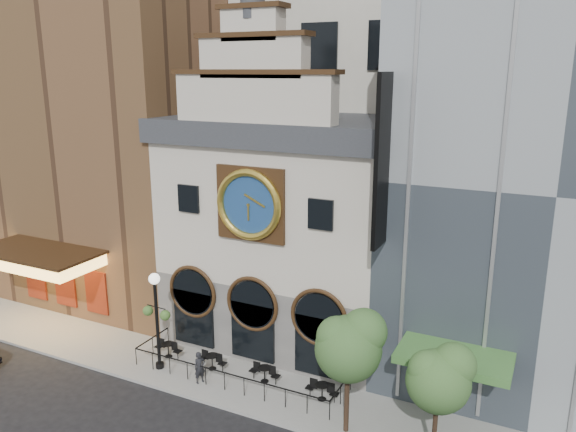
# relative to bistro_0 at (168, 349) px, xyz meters

# --- Properties ---
(ground) EXTENTS (120.00, 120.00, 0.00)m
(ground) POSITION_rel_bistro_0_xyz_m (4.34, -2.58, -0.61)
(ground) COLOR black
(ground) RESTS_ON ground
(sidewalk) EXTENTS (44.00, 5.00, 0.15)m
(sidewalk) POSITION_rel_bistro_0_xyz_m (4.34, -0.08, -0.54)
(sidewalk) COLOR gray
(sidewalk) RESTS_ON ground
(clock_building) EXTENTS (12.60, 8.78, 18.65)m
(clock_building) POSITION_rel_bistro_0_xyz_m (4.34, 5.25, 6.07)
(clock_building) COLOR #605E5B
(clock_building) RESTS_ON ground
(theater_building) EXTENTS (14.00, 15.60, 25.00)m
(theater_building) POSITION_rel_bistro_0_xyz_m (-8.66, 7.38, 11.99)
(theater_building) COLOR brown
(theater_building) RESTS_ON ground
(retail_building) EXTENTS (14.00, 14.40, 20.00)m
(retail_building) POSITION_rel_bistro_0_xyz_m (17.33, 7.41, 9.53)
(retail_building) COLOR gray
(retail_building) RESTS_ON ground
(cafe_railing) EXTENTS (10.60, 2.60, 0.90)m
(cafe_railing) POSITION_rel_bistro_0_xyz_m (4.34, -0.08, -0.01)
(cafe_railing) COLOR black
(cafe_railing) RESTS_ON sidewalk
(bistro_0) EXTENTS (1.58, 0.68, 0.90)m
(bistro_0) POSITION_rel_bistro_0_xyz_m (0.00, 0.00, 0.00)
(bistro_0) COLOR black
(bistro_0) RESTS_ON sidewalk
(bistro_1) EXTENTS (1.58, 0.68, 0.90)m
(bistro_1) POSITION_rel_bistro_0_xyz_m (2.75, -0.03, 0.00)
(bistro_1) COLOR black
(bistro_1) RESTS_ON sidewalk
(bistro_2) EXTENTS (1.58, 0.68, 0.90)m
(bistro_2) POSITION_rel_bistro_0_xyz_m (5.68, 0.09, 0.00)
(bistro_2) COLOR black
(bistro_2) RESTS_ON sidewalk
(bistro_3) EXTENTS (1.58, 0.68, 0.90)m
(bistro_3) POSITION_rel_bistro_0_xyz_m (8.75, -0.09, 0.00)
(bistro_3) COLOR black
(bistro_3) RESTS_ON sidewalk
(pedestrian) EXTENTS (0.59, 0.68, 1.57)m
(pedestrian) POSITION_rel_bistro_0_xyz_m (2.93, -1.33, 0.32)
(pedestrian) COLOR black
(pedestrian) RESTS_ON sidewalk
(lamppost) EXTENTS (1.62, 0.57, 5.06)m
(lamppost) POSITION_rel_bistro_0_xyz_m (0.31, -1.10, 2.66)
(lamppost) COLOR black
(lamppost) RESTS_ON sidewalk
(tree_left) EXTENTS (2.81, 2.71, 5.42)m
(tree_left) POSITION_rel_bistro_0_xyz_m (10.58, -1.71, 3.51)
(tree_left) COLOR #382619
(tree_left) RESTS_ON sidewalk
(tree_right) EXTENTS (2.51, 2.42, 4.84)m
(tree_right) POSITION_rel_bistro_0_xyz_m (14.20, -1.88, 3.08)
(tree_right) COLOR #382619
(tree_right) RESTS_ON sidewalk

